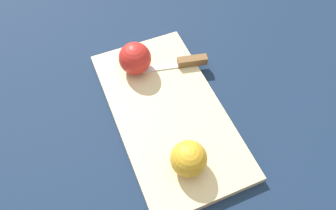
{
  "coord_description": "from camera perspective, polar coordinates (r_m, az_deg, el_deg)",
  "views": [
    {
      "loc": [
        -0.33,
        0.17,
        0.6
      ],
      "look_at": [
        0.0,
        0.0,
        0.04
      ],
      "focal_mm": 35.0,
      "sensor_mm": 36.0,
      "label": 1
    }
  ],
  "objects": [
    {
      "name": "cutting_board",
      "position": [
        0.7,
        0.0,
        -1.33
      ],
      "size": [
        0.44,
        0.26,
        0.02
      ],
      "color": "#D1B789",
      "rests_on": "ground_plane"
    },
    {
      "name": "ground_plane",
      "position": [
        0.71,
        0.0,
        -1.73
      ],
      "size": [
        4.0,
        4.0,
        0.0
      ],
      "primitive_type": "plane",
      "color": "#14233D"
    },
    {
      "name": "apple_half_left",
      "position": [
        0.6,
        3.65,
        -9.31
      ],
      "size": [
        0.07,
        0.07,
        0.07
      ],
      "rotation": [
        0.0,
        0.0,
        3.86
      ],
      "color": "gold",
      "rests_on": "cutting_board"
    },
    {
      "name": "apple_half_right",
      "position": [
        0.74,
        -5.8,
        8.08
      ],
      "size": [
        0.07,
        0.07,
        0.07
      ],
      "rotation": [
        0.0,
        0.0,
        1.21
      ],
      "color": "red",
      "rests_on": "cutting_board"
    },
    {
      "name": "knife",
      "position": [
        0.76,
        3.51,
        7.53
      ],
      "size": [
        0.06,
        0.15,
        0.02
      ],
      "rotation": [
        0.0,
        0.0,
        1.26
      ],
      "color": "silver",
      "rests_on": "cutting_board"
    }
  ]
}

